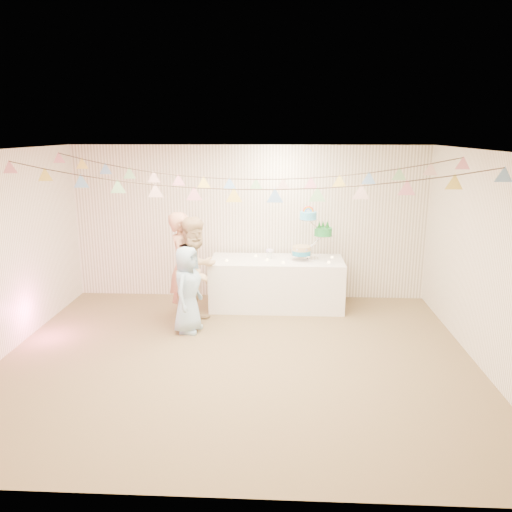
{
  "coord_description": "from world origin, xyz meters",
  "views": [
    {
      "loc": [
        0.54,
        -5.84,
        2.82
      ],
      "look_at": [
        0.2,
        0.8,
        1.15
      ],
      "focal_mm": 35.0,
      "sensor_mm": 36.0,
      "label": 1
    }
  ],
  "objects_px": {
    "person_adult_a": "(183,266)",
    "person_child": "(187,289)",
    "table": "(277,283)",
    "person_adult_b": "(196,271)",
    "cake_stand": "(311,238)"
  },
  "relations": [
    {
      "from": "cake_stand",
      "to": "person_adult_a",
      "type": "distance_m",
      "value": 2.09
    },
    {
      "from": "cake_stand",
      "to": "person_child",
      "type": "bearing_deg",
      "value": -147.51
    },
    {
      "from": "cake_stand",
      "to": "person_adult_a",
      "type": "xyz_separation_m",
      "value": [
        -1.96,
        -0.65,
        -0.32
      ]
    },
    {
      "from": "person_adult_b",
      "to": "person_child",
      "type": "height_order",
      "value": "person_adult_b"
    },
    {
      "from": "person_child",
      "to": "person_adult_a",
      "type": "bearing_deg",
      "value": 29.7
    },
    {
      "from": "person_child",
      "to": "table",
      "type": "bearing_deg",
      "value": -35.88
    },
    {
      "from": "table",
      "to": "cake_stand",
      "type": "distance_m",
      "value": 0.93
    },
    {
      "from": "person_adult_a",
      "to": "person_child",
      "type": "bearing_deg",
      "value": -162.98
    },
    {
      "from": "cake_stand",
      "to": "person_adult_b",
      "type": "distance_m",
      "value": 1.95
    },
    {
      "from": "table",
      "to": "person_adult_a",
      "type": "xyz_separation_m",
      "value": [
        -1.41,
        -0.6,
        0.43
      ]
    },
    {
      "from": "person_adult_a",
      "to": "person_child",
      "type": "relative_size",
      "value": 1.32
    },
    {
      "from": "table",
      "to": "person_adult_b",
      "type": "distance_m",
      "value": 1.47
    },
    {
      "from": "person_adult_a",
      "to": "person_adult_b",
      "type": "bearing_deg",
      "value": -124.56
    },
    {
      "from": "table",
      "to": "person_adult_a",
      "type": "distance_m",
      "value": 1.59
    },
    {
      "from": "cake_stand",
      "to": "table",
      "type": "bearing_deg",
      "value": -174.81
    }
  ]
}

